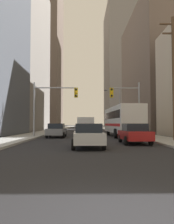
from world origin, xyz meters
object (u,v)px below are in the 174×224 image
(city_bus, at_px, (122,120))
(sedan_red, at_px, (134,133))
(sedan_silver, at_px, (88,135))
(traffic_signal_near_left, at_px, (54,100))
(sedan_grey, at_px, (57,130))
(traffic_signal_near_right, at_px, (127,101))
(cargo_van_white, at_px, (85,125))

(city_bus, xyz_separation_m, sedan_red, (-0.64, -9.64, -1.16))
(sedan_silver, xyz_separation_m, traffic_signal_near_left, (-3.54, 10.74, 3.32))
(city_bus, height_order, sedan_grey, city_bus)
(sedan_red, distance_m, traffic_signal_near_right, 8.50)
(sedan_grey, distance_m, traffic_signal_near_left, 3.34)
(cargo_van_white, bearing_deg, sedan_grey, -125.74)
(traffic_signal_near_right, bearing_deg, sedan_red, -96.32)
(sedan_red, xyz_separation_m, traffic_signal_near_right, (0.87, 7.81, 3.25))
(cargo_van_white, bearing_deg, sedan_red, -74.05)
(sedan_red, bearing_deg, traffic_signal_near_left, 132.21)
(sedan_silver, distance_m, sedan_red, 4.60)
(cargo_van_white, relative_size, sedan_silver, 1.23)
(sedan_grey, bearing_deg, traffic_signal_near_right, -1.90)
(cargo_van_white, height_order, sedan_grey, cargo_van_white)
(city_bus, relative_size, traffic_signal_near_left, 1.93)
(cargo_van_white, height_order, sedan_silver, cargo_van_white)
(city_bus, xyz_separation_m, cargo_van_white, (-4.21, 2.85, -0.64))
(city_bus, distance_m, sedan_red, 9.73)
(sedan_red, xyz_separation_m, sedan_grey, (-6.76, 8.06, 0.00))
(cargo_van_white, bearing_deg, sedan_silver, -89.89)
(city_bus, height_order, traffic_signal_near_right, traffic_signal_near_right)
(traffic_signal_near_left, bearing_deg, traffic_signal_near_right, -0.01)
(sedan_silver, height_order, sedan_grey, same)
(sedan_grey, height_order, traffic_signal_near_right, traffic_signal_near_right)
(sedan_red, distance_m, sedan_grey, 10.52)
(sedan_silver, relative_size, traffic_signal_near_left, 0.71)
(cargo_van_white, bearing_deg, traffic_signal_near_right, -46.56)
(sedan_red, bearing_deg, city_bus, 86.21)
(traffic_signal_near_right, bearing_deg, city_bus, 97.02)
(sedan_silver, distance_m, sedan_grey, 11.46)
(sedan_red, bearing_deg, traffic_signal_near_right, 83.68)
(city_bus, bearing_deg, traffic_signal_near_left, -166.62)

